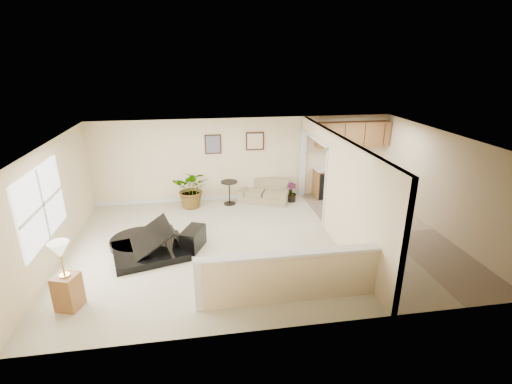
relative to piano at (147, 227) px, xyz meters
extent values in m
plane|color=#C1B996|center=(2.61, 0.04, -0.61)|extent=(9.00, 9.00, 0.00)
cube|color=beige|center=(2.61, 3.04, 0.64)|extent=(9.00, 0.04, 2.50)
cube|color=beige|center=(2.61, -2.96, 0.64)|extent=(9.00, 0.04, 2.50)
cube|color=beige|center=(-1.89, 0.04, 0.64)|extent=(0.04, 6.00, 2.50)
cube|color=beige|center=(7.11, 0.04, 0.64)|extent=(0.04, 6.00, 2.50)
cube|color=silver|center=(2.61, 0.04, 1.89)|extent=(9.00, 6.00, 0.04)
cube|color=tan|center=(5.76, 0.04, -0.61)|extent=(2.70, 6.00, 0.01)
cube|color=beige|center=(4.41, -1.16, 0.64)|extent=(0.12, 3.60, 2.50)
cube|color=beige|center=(4.41, 1.82, 1.69)|extent=(0.12, 2.35, 0.40)
cube|color=beige|center=(2.76, -2.26, -0.14)|extent=(3.30, 0.12, 0.95)
cube|color=silver|center=(2.76, -2.26, 0.35)|extent=(3.40, 0.22, 0.05)
cube|color=silver|center=(1.11, -2.26, -0.11)|extent=(0.14, 0.14, 1.00)
cube|color=white|center=(-1.87, -0.46, 0.84)|extent=(0.05, 2.15, 1.45)
cube|color=#371E14|center=(1.66, 3.02, 1.14)|extent=(0.48, 0.03, 0.58)
cube|color=#8A576B|center=(1.66, 3.00, 1.14)|extent=(0.40, 0.01, 0.50)
cube|color=#371E14|center=(2.91, 3.02, 1.19)|extent=(0.55, 0.03, 0.55)
cube|color=white|center=(2.91, 3.00, 1.19)|extent=(0.46, 0.01, 0.46)
cube|color=olive|center=(5.91, 2.74, -0.16)|extent=(2.30, 0.60, 0.90)
cube|color=beige|center=(5.91, 2.74, 0.31)|extent=(2.36, 0.65, 0.04)
cube|color=black|center=(5.11, 2.74, -0.18)|extent=(0.60, 0.60, 0.84)
cube|color=olive|center=(5.91, 2.86, 1.34)|extent=(2.30, 0.35, 0.75)
cube|color=black|center=(0.04, -0.15, 0.21)|extent=(1.84, 1.69, 0.32)
cylinder|color=black|center=(-0.12, 0.44, 0.21)|extent=(1.32, 1.32, 0.32)
cube|color=white|center=(0.96, -0.15, 0.17)|extent=(0.51, 1.09, 0.02)
cube|color=black|center=(-0.07, -0.04, 0.50)|extent=(1.50, 1.50, 0.72)
cube|color=black|center=(1.00, 0.00, -0.37)|extent=(0.62, 0.81, 0.48)
cube|color=tan|center=(3.14, 2.69, -0.41)|extent=(1.69, 1.34, 0.41)
cube|color=tan|center=(3.14, 3.01, 0.02)|extent=(1.44, 0.75, 0.43)
cube|color=tan|center=(2.49, 2.69, -0.12)|extent=(0.48, 0.84, 0.16)
cube|color=tan|center=(3.80, 2.69, -0.12)|extent=(0.48, 0.84, 0.16)
cylinder|color=black|center=(2.07, 2.59, -0.60)|extent=(0.36, 0.36, 0.03)
cylinder|color=black|center=(2.07, 2.59, -0.26)|extent=(0.04, 0.04, 0.69)
cylinder|color=black|center=(2.07, 2.59, 0.09)|extent=(0.49, 0.49, 0.03)
cylinder|color=black|center=(0.99, 2.53, -0.50)|extent=(0.33, 0.33, 0.23)
imported|color=#215319|center=(0.99, 2.53, -0.04)|extent=(1.20, 1.10, 1.14)
cylinder|color=black|center=(3.95, 2.53, -0.51)|extent=(0.30, 0.30, 0.21)
imported|color=#215319|center=(3.95, 2.53, -0.32)|extent=(0.38, 0.38, 0.58)
cube|color=olive|center=(-1.15, -1.85, -0.29)|extent=(0.48, 0.48, 0.65)
cylinder|color=gold|center=(-1.15, -1.85, 0.05)|extent=(0.17, 0.17, 0.02)
cylinder|color=gold|center=(-1.15, -1.85, 0.26)|extent=(0.03, 0.03, 0.43)
cone|color=beige|center=(-1.15, -1.85, 0.53)|extent=(0.35, 0.35, 0.28)
camera|label=1|loc=(1.25, -7.76, 3.59)|focal=26.00mm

